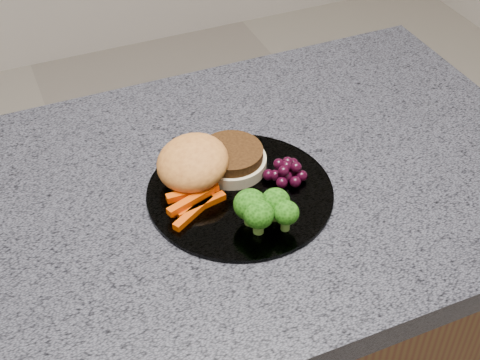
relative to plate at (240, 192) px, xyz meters
name	(u,v)px	position (x,y,z in m)	size (l,w,h in m)	color
countertop	(154,217)	(-0.12, 0.02, -0.02)	(1.20, 0.60, 0.04)	#4F4F59
plate	(240,192)	(0.00, 0.00, 0.00)	(0.26, 0.26, 0.01)	white
burger	(207,164)	(-0.03, 0.05, 0.03)	(0.19, 0.14, 0.06)	beige
carrot_sticks	(194,202)	(-0.07, -0.01, 0.01)	(0.09, 0.06, 0.02)	#CF4003
broccoli	(264,208)	(0.00, -0.07, 0.03)	(0.08, 0.07, 0.05)	#659837
grape_bunch	(286,172)	(0.07, 0.00, 0.02)	(0.06, 0.05, 0.03)	black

